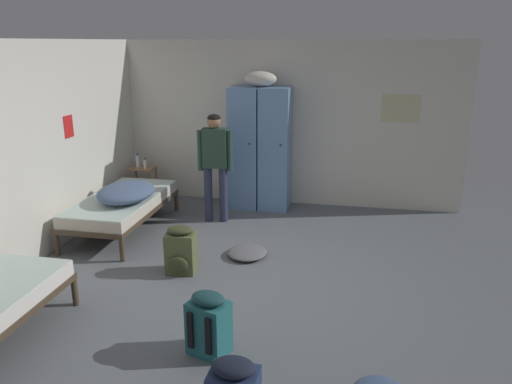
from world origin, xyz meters
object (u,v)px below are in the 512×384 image
Objects in this scene: clothes_pile_grey at (247,252)px; locker_bank at (260,146)px; lotion_bottle at (145,164)px; backpack_teal at (209,324)px; bed_left_rear at (122,204)px; person_traveler at (215,158)px; shelf_unit at (143,181)px; bedding_heap at (126,192)px; backpack_olive at (181,251)px; water_bottle at (138,161)px.

locker_bank is at bearing 96.06° from clothes_pile_grey.
backpack_teal is (2.11, -3.63, -0.39)m from lotion_bottle.
person_traveler is (1.13, 0.62, 0.55)m from bed_left_rear.
clothes_pile_grey is (2.01, -1.70, -0.60)m from lotion_bottle.
locker_bank is 1.34× the size of person_traveler.
bed_left_rear is at bearing -78.69° from shelf_unit.
bedding_heap is 5.33× the size of lotion_bottle.
bedding_heap is 1.63× the size of backpack_teal.
bedding_heap is 1.79× the size of clothes_pile_grey.
bedding_heap reaches higher than backpack_teal.
clothes_pile_grey is at bearing -39.86° from shelf_unit.
shelf_unit is at bearing 120.74° from backpack_teal.
lotion_bottle reaches higher than backpack_olive.
backpack_olive is at bearing -138.12° from clothes_pile_grey.
lotion_bottle is (0.15, -0.06, -0.02)m from water_bottle.
person_traveler is at bearing 28.83° from bed_left_rear.
shelf_unit is 3.38× the size of lotion_bottle.
shelf_unit reaches higher than backpack_olive.
shelf_unit is at bearing 140.14° from clothes_pile_grey.
clothes_pile_grey is (0.69, -1.11, -0.88)m from person_traveler.
water_bottle is (-0.33, 1.27, 0.29)m from bed_left_rear.
locker_bank is at bearing 94.51° from backpack_teal.
locker_bank is at bearing 40.23° from bed_left_rear.
locker_bank is at bearing 79.85° from backpack_olive.
lotion_bottle is (-1.81, -0.17, -0.32)m from locker_bank.
person_traveler reaches higher than clothes_pile_grey.
locker_bank is 2.16m from bedding_heap.
person_traveler reaches higher than backpack_teal.
lotion_bottle is (-1.31, 0.59, -0.28)m from person_traveler.
bedding_heap is at bearing -71.56° from water_bottle.
person_traveler is (1.00, 0.76, 0.33)m from bedding_heap.
locker_bank is at bearing 56.67° from person_traveler.
shelf_unit is at bearing 122.11° from backpack_olive.
backpack_olive is at bearing -41.38° from bed_left_rear.
locker_bank is 4.12× the size of clothes_pile_grey.
person_traveler is 9.15× the size of lotion_bottle.
clothes_pile_grey is at bearing -57.94° from person_traveler.
lotion_bottle is 0.34× the size of clothes_pile_grey.
bedding_heap is at bearing 139.01° from backpack_olive.
lotion_bottle reaches higher than shelf_unit.
locker_bank is 0.91m from person_traveler.
clothes_pile_grey is at bearing -83.94° from locker_bank.
locker_bank is 2.09m from clothes_pile_grey.
backpack_teal is at bearing -59.26° from shelf_unit.
shelf_unit reaches higher than clothes_pile_grey.
bedding_heap is 1.29m from person_traveler.
bed_left_rear is at bearing -151.17° from person_traveler.
bed_left_rear is (-1.63, -1.38, -0.59)m from locker_bank.
shelf_unit is 2.72m from backpack_olive.
bedding_heap is 0.58× the size of person_traveler.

